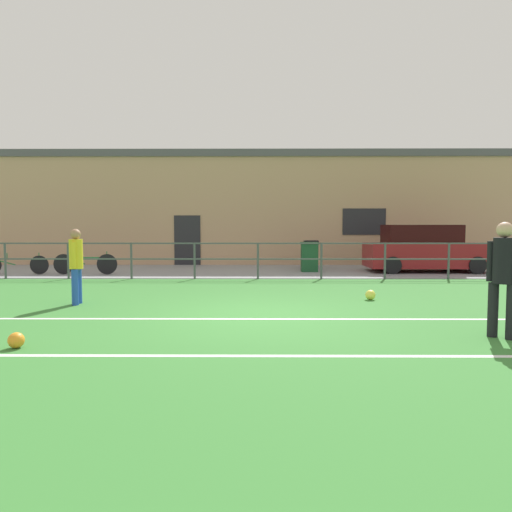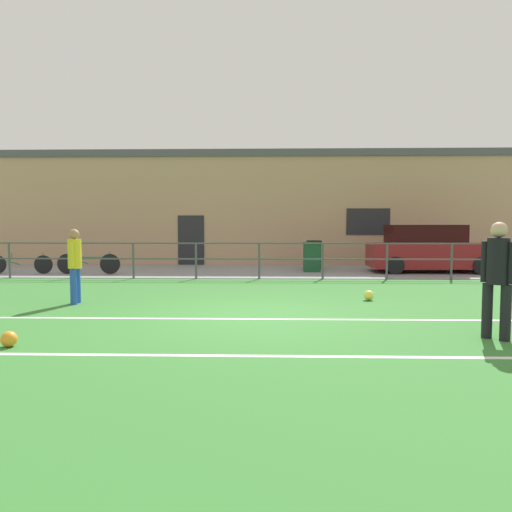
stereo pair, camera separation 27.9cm
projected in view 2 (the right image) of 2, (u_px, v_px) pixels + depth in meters
ground at (252, 317)px, 8.90m from camera, size 60.00×44.00×0.04m
field_line_touchline at (252, 319)px, 8.58m from camera, size 36.00×0.11×0.00m
field_line_hash at (245, 356)px, 6.17m from camera, size 36.00×0.11×0.00m
pavement_strip at (261, 271)px, 17.38m from camera, size 48.00×5.00×0.02m
perimeter_fence at (259, 255)px, 14.84m from camera, size 36.07×0.07×1.15m
clubhouse_facade at (262, 208)px, 20.91m from camera, size 28.00×2.56×4.85m
player_goalkeeper at (498, 273)px, 7.00m from camera, size 0.37×0.37×1.76m
player_striker at (75, 261)px, 10.20m from camera, size 0.28×0.44×1.62m
soccer_ball_match at (9, 339)px, 6.63m from camera, size 0.22×0.22×0.22m
soccer_ball_spare at (369, 295)px, 10.70m from camera, size 0.23×0.23×0.23m
parked_car_red at (429, 250)px, 16.87m from camera, size 4.28×1.83×1.69m
bicycle_parked_0 at (88, 264)px, 16.20m from camera, size 2.18×0.04×0.78m
bicycle_parked_1 at (20, 264)px, 16.30m from camera, size 2.26×0.04×0.74m
trash_bin_0 at (312, 257)px, 17.00m from camera, size 0.62×0.52×1.06m
trash_bin_1 at (314, 255)px, 18.08m from camera, size 0.54×0.46×1.09m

